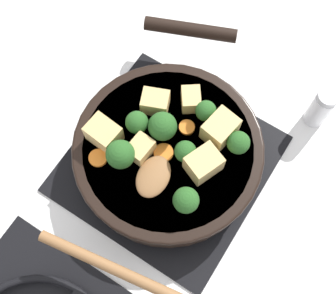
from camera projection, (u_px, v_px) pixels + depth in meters
ground_plane at (168, 164)px, 0.79m from camera, size 2.40×2.40×0.00m
front_burner_grate at (168, 161)px, 0.77m from camera, size 0.31×0.31×0.03m
skillet_pan at (168, 151)px, 0.73m from camera, size 0.31×0.40×0.05m
wooden_spoon at (131, 225)px, 0.66m from camera, size 0.22×0.20×0.02m
tofu_cube_center_large at (104, 134)px, 0.70m from camera, size 0.05×0.04×0.04m
tofu_cube_near_handle at (141, 149)px, 0.69m from camera, size 0.03×0.04×0.03m
tofu_cube_east_chunk at (191, 99)px, 0.72m from camera, size 0.04×0.05×0.03m
tofu_cube_west_chunk at (155, 102)px, 0.72m from camera, size 0.05×0.05×0.03m
tofu_cube_back_piece at (220, 129)px, 0.70m from camera, size 0.05×0.06×0.04m
tofu_cube_front_piece at (205, 161)px, 0.68m from camera, size 0.05×0.06×0.04m
broccoli_floret_near_spoon at (185, 153)px, 0.68m from camera, size 0.03×0.03×0.04m
broccoli_floret_center_top at (186, 200)px, 0.66m from camera, size 0.04×0.04×0.05m
broccoli_floret_east_rim at (120, 154)px, 0.68m from camera, size 0.04×0.04×0.05m
broccoli_floret_west_rim at (162, 126)px, 0.69m from camera, size 0.04×0.04×0.05m
broccoli_floret_north_edge at (206, 111)px, 0.71m from camera, size 0.03×0.03×0.04m
broccoli_floret_south_cluster at (238, 143)px, 0.69m from camera, size 0.03×0.03×0.04m
broccoli_floret_mid_floret at (136, 124)px, 0.70m from camera, size 0.04×0.04×0.04m
carrot_slice_orange_thin at (187, 127)px, 0.72m from camera, size 0.02×0.02×0.01m
carrot_slice_near_center at (98, 158)px, 0.70m from camera, size 0.03×0.03×0.01m
carrot_slice_edge_slice at (163, 153)px, 0.71m from camera, size 0.03×0.03×0.01m
salt_shaker at (321, 108)px, 0.78m from camera, size 0.04×0.04×0.09m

